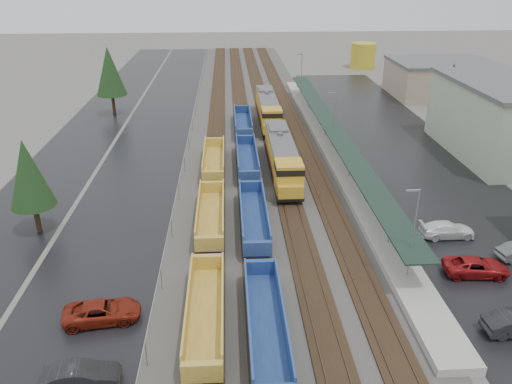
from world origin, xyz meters
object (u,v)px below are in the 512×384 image
parked_car_east_b (476,267)px  parked_car_east_c (447,230)px  parked_car_west_b (81,377)px  locomotive_trail (268,109)px  well_string_blue (259,261)px  well_string_yellow (206,313)px  parked_car_west_c (102,312)px  locomotive_lead (282,157)px  storage_tank (363,56)px

parked_car_east_b → parked_car_east_c: (0.15, 6.08, 0.01)m
parked_car_west_b → parked_car_east_b: size_ratio=0.89×
locomotive_trail → well_string_blue: size_ratio=0.21×
well_string_blue → parked_car_east_c: 18.18m
parked_car_west_b → parked_car_east_b: (28.50, 10.09, -0.04)m
well_string_yellow → parked_car_east_c: (21.50, 11.17, -0.39)m
parked_car_west_c → parked_car_east_c: (28.73, 10.16, -0.02)m
locomotive_trail → parked_car_east_b: locomotive_trail is taller
locomotive_lead → well_string_yellow: (-8.00, -26.67, -1.19)m
parked_car_west_b → parked_car_east_c: size_ratio=0.92×
locomotive_trail → parked_car_east_b: bearing=-72.6°
locomotive_trail → parked_car_east_c: (13.50, -36.50, -1.58)m
parked_car_west_c → parked_car_east_b: parked_car_west_c is taller
well_string_blue → storage_tank: bearing=70.6°
parked_car_west_b → parked_car_east_b: 30.23m
storage_tank → well_string_yellow: bearing=-110.4°
locomotive_trail → well_string_yellow: bearing=-99.5°
locomotive_trail → parked_car_west_c: size_ratio=3.56×
locomotive_lead → well_string_yellow: 27.87m
parked_car_west_b → storage_tank: bearing=-28.8°
storage_tank → parked_car_east_b: (-12.98, -87.33, -2.21)m
locomotive_trail → parked_car_west_b: size_ratio=4.14×
locomotive_lead → parked_car_west_c: (-15.23, -25.66, -1.56)m
well_string_blue → storage_tank: 91.36m
parked_car_east_b → well_string_blue: bearing=90.6°
parked_car_east_b → parked_car_east_c: bearing=3.1°
locomotive_trail → parked_car_east_c: 38.95m
storage_tank → parked_car_west_b: size_ratio=1.28×
locomotive_lead → parked_car_east_b: bearing=-58.3°
well_string_yellow → parked_car_east_c: 24.23m
well_string_yellow → locomotive_trail: bearing=80.5°
well_string_yellow → parked_car_west_b: 8.73m
parked_car_west_b → well_string_blue: bearing=-50.4°
locomotive_lead → parked_car_west_b: bearing=-115.6°
storage_tank → locomotive_trail: bearing=-120.5°
locomotive_trail → parked_car_west_c: locomotive_trail is taller
storage_tank → parked_car_west_c: size_ratio=1.10×
parked_car_west_c → parked_car_east_b: 28.87m
locomotive_trail → well_string_blue: locomotive_trail is taller
parked_car_west_b → parked_car_east_c: parked_car_west_b is taller
parked_car_east_b → locomotive_trail: bearing=21.9°
well_string_blue → well_string_yellow: bearing=-122.6°
storage_tank → parked_car_east_c: storage_tank is taller
locomotive_lead → well_string_yellow: size_ratio=0.27×
well_string_yellow → parked_car_east_b: size_ratio=13.71×
locomotive_lead → parked_car_west_c: 29.88m
well_string_blue → parked_car_east_b: well_string_blue is taller
well_string_blue → parked_car_east_c: (17.50, 4.91, -0.39)m
storage_tank → parked_car_west_b: 105.90m
locomotive_lead → parked_car_west_c: bearing=-120.7°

